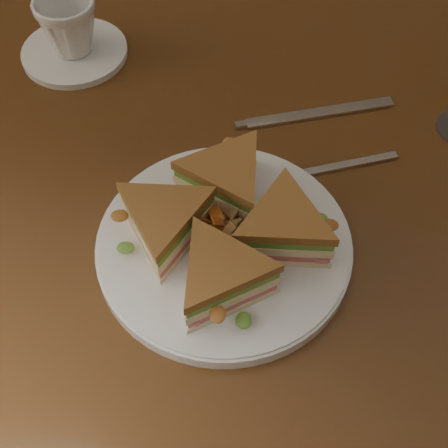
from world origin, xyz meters
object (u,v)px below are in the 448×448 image
object	(u,v)px
saucer	(75,52)
plate	(224,246)
sandwich_wedges	(224,227)
spoon	(292,175)
table	(260,233)
coffee_cup	(68,26)
knife	(310,115)

from	to	relation	value
saucer	plate	bearing A→B (deg)	-54.07
sandwich_wedges	spoon	bearing A→B (deg)	55.74
table	spoon	bearing A→B (deg)	24.60
table	spoon	world-z (taller)	spoon
sandwich_wedges	coffee_cup	distance (m)	0.40
spoon	coffee_cup	distance (m)	0.38
plate	sandwich_wedges	distance (m)	0.04
saucer	knife	bearing A→B (deg)	-17.27
plate	sandwich_wedges	xyz separation A→B (m)	(0.00, 0.00, 0.04)
spoon	knife	distance (m)	0.11
knife	coffee_cup	distance (m)	0.35
plate	spoon	size ratio (longest dim) A/B	1.59
plate	knife	bearing A→B (deg)	65.48
table	plate	bearing A→B (deg)	-113.63
spoon	table	bearing A→B (deg)	-173.16
table	knife	distance (m)	0.17
table	knife	xyz separation A→B (m)	(0.06, 0.12, 0.10)
plate	sandwich_wedges	bearing A→B (deg)	63.43
coffee_cup	saucer	bearing A→B (deg)	0.00
knife	coffee_cup	xyz separation A→B (m)	(-0.33, 0.10, 0.05)
table	plate	size ratio (longest dim) A/B	4.25
sandwich_wedges	knife	xyz separation A→B (m)	(0.10, 0.22, -0.04)
table	coffee_cup	size ratio (longest dim) A/B	14.05
plate	spoon	world-z (taller)	plate
sandwich_wedges	knife	world-z (taller)	sandwich_wedges
plate	spoon	distance (m)	0.13
table	sandwich_wedges	bearing A→B (deg)	-113.63
spoon	knife	size ratio (longest dim) A/B	0.85
spoon	coffee_cup	size ratio (longest dim) A/B	2.08
table	plate	world-z (taller)	plate
coffee_cup	knife	bearing A→B (deg)	-33.75
table	knife	world-z (taller)	knife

